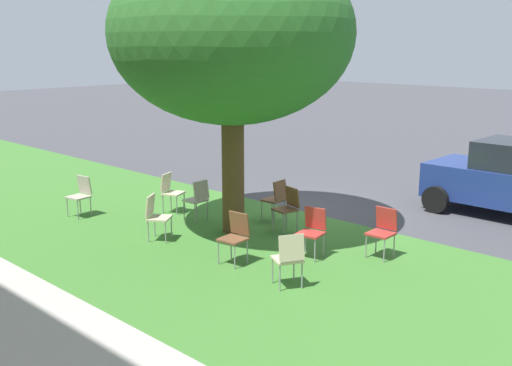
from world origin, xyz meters
The scene contains 13 objects.
ground centered at (0.00, 0.00, 0.00)m, with size 80.00×80.00×0.00m, color #424247.
grass_verge centered at (0.00, 3.20, 0.00)m, with size 48.00×6.00×0.01m, color #3D752D.
street_tree centered at (0.24, 2.30, 3.84)m, with size 4.61×4.61×5.57m.
chair_0 centered at (-1.08, 3.54, 0.52)m, with size 0.46×0.46×0.88m.
chair_1 centered at (-1.83, 2.39, 0.52)m, with size 0.49×0.49×0.88m.
chair_2 centered at (-2.45, 3.75, 0.52)m, with size 0.57×0.56×0.88m.
chair_3 centered at (0.12, 1.14, 0.52)m, with size 0.45×0.45×0.88m.
chair_4 centered at (3.44, 3.78, 0.52)m, with size 0.47×0.47×0.88m.
chair_5 centered at (2.27, 2.26, 0.52)m, with size 0.55×0.54×0.88m.
chair_6 centered at (-2.74, 1.55, 0.52)m, with size 0.43×0.44×0.88m.
chair_7 centered at (0.92, 3.70, 0.52)m, with size 0.58×0.57×0.88m.
chair_8 centered at (1.31, 2.29, 0.52)m, with size 0.44×0.44×0.88m.
chair_9 centered at (-0.52, 1.50, 0.52)m, with size 0.50×0.50×0.88m.
Camera 1 is at (-8.13, 10.50, 3.68)m, focal length 42.77 mm.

